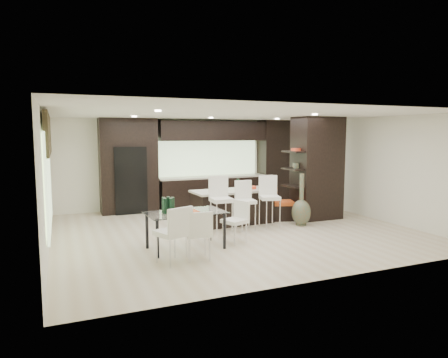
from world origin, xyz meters
name	(u,v)px	position (x,y,z in m)	size (l,w,h in m)	color
ground	(234,230)	(0.00, 0.00, 0.00)	(8.00, 8.00, 0.00)	beige
back_wall	(188,163)	(0.00, 3.50, 1.35)	(8.00, 0.02, 2.70)	white
left_wall	(46,181)	(-4.00, 0.00, 1.35)	(0.02, 7.00, 2.70)	white
right_wall	(369,168)	(4.00, 0.00, 1.35)	(0.02, 7.00, 2.70)	white
ceiling	(234,114)	(0.00, 0.00, 2.70)	(8.00, 7.00, 0.02)	white
window_left	(48,180)	(-3.96, 0.20, 1.35)	(0.04, 3.20, 1.90)	#B2D199
window_back	(207,156)	(0.60, 3.46, 1.55)	(3.40, 0.04, 1.20)	#B2D199
stone_accent	(48,134)	(-3.93, 0.20, 2.25)	(0.08, 3.00, 0.80)	brown
ceiling_spots	(230,116)	(0.00, 0.25, 2.68)	(4.00, 3.00, 0.02)	white
back_cabinetry	(207,163)	(0.50, 3.17, 1.35)	(6.80, 0.68, 2.70)	black
refrigerator	(129,180)	(-1.90, 3.12, 0.95)	(0.90, 0.68, 1.90)	black
partition_column	(317,168)	(2.60, 0.40, 1.35)	(1.20, 0.80, 2.70)	black
kitchen_island	(233,207)	(0.26, 0.65, 0.43)	(2.05, 0.88, 0.85)	black
stool_left	(221,210)	(-0.37, -0.12, 0.52)	(0.46, 0.46, 1.05)	white
stool_mid	(246,210)	(0.26, -0.10, 0.47)	(0.41, 0.41, 0.94)	white
stool_right	(270,207)	(0.89, -0.11, 0.51)	(0.45, 0.45, 1.01)	white
bench	(268,210)	(1.29, 0.67, 0.25)	(1.31, 0.51, 0.51)	black
floor_vase	(301,200)	(1.74, -0.19, 0.65)	(0.47, 0.47, 1.29)	#4D513A
dining_table	(186,230)	(-1.50, -1.04, 0.37)	(1.52, 0.86, 0.73)	white
chair_near	(198,237)	(-1.50, -1.77, 0.42)	(0.45, 0.45, 0.83)	white
chair_far	(172,237)	(-1.97, -1.80, 0.47)	(0.51, 0.51, 0.94)	white
chair_end	(235,224)	(-0.44, -1.04, 0.40)	(0.43, 0.43, 0.80)	white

